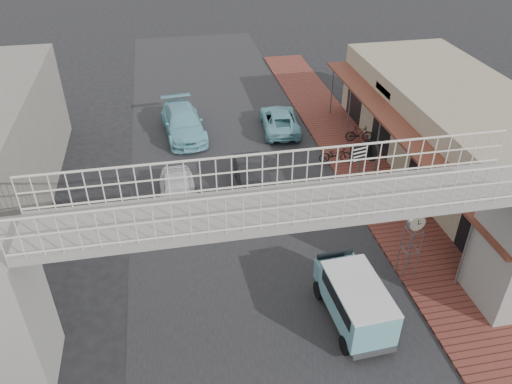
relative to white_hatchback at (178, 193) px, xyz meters
name	(u,v)px	position (x,y,z in m)	size (l,w,h in m)	color
ground	(257,255)	(2.82, -4.00, -0.68)	(120.00, 120.00, 0.00)	black
road_strip	(257,255)	(2.82, -4.00, -0.68)	(10.00, 60.00, 0.01)	black
sidewalk	(381,195)	(9.32, -1.00, -0.63)	(3.00, 40.00, 0.10)	brown
shophouse_row	(467,139)	(13.79, 0.00, 1.33)	(7.20, 18.00, 4.00)	gray
footbridge	(283,261)	(2.82, -8.00, 2.50)	(16.40, 2.40, 6.34)	gray
white_hatchback	(178,193)	(0.00, 0.00, 0.00)	(1.61, 4.00, 1.36)	white
dark_sedan	(253,177)	(3.55, 0.74, -0.03)	(1.38, 3.97, 1.31)	black
angkot_curb	(280,120)	(6.21, 6.62, -0.08)	(1.99, 4.33, 1.20)	#6DB1BD
angkot_far	(183,123)	(0.72, 7.04, 0.06)	(2.08, 5.13, 1.49)	#75BDCB
angkot_van	(355,297)	(5.35, -7.93, 0.43)	(1.81, 3.66, 1.76)	black
motorcycle_near	(335,154)	(8.12, 2.27, -0.14)	(0.58, 1.66, 0.87)	black
motorcycle_far	(359,134)	(10.14, 4.21, -0.13)	(0.43, 1.52, 0.91)	black
street_clock	(415,225)	(8.12, -6.13, 1.66)	(0.67, 0.56, 2.70)	#59595B
arrow_sign	(374,150)	(8.70, -0.81, 1.71)	(1.71, 1.13, 2.84)	#59595B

